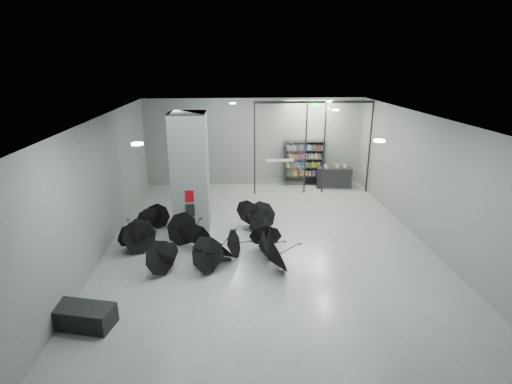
{
  "coord_description": "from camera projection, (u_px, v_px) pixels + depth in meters",
  "views": [
    {
      "loc": [
        -1.12,
        -11.03,
        5.56
      ],
      "look_at": [
        -0.3,
        1.5,
        1.4
      ],
      "focal_mm": 27.79,
      "sensor_mm": 36.0,
      "label": 1
    }
  ],
  "objects": [
    {
      "name": "glass_partition",
      "position": [
        313.0,
        144.0,
        16.94
      ],
      "size": [
        5.06,
        0.08,
        4.0
      ],
      "color": "silver",
      "rests_on": "ground"
    },
    {
      "name": "umbrella_cluster",
      "position": [
        207.0,
        242.0,
        12.1
      ],
      "size": [
        5.44,
        4.51,
        1.29
      ],
      "color": "black",
      "rests_on": "ground"
    },
    {
      "name": "shop_counter",
      "position": [
        334.0,
        177.0,
        18.22
      ],
      "size": [
        1.63,
        0.81,
        0.94
      ],
      "primitive_type": "cube",
      "rotation": [
        0.0,
        0.0,
        -0.12
      ],
      "color": "black",
      "rests_on": "ground"
    },
    {
      "name": "fire_cabinet",
      "position": [
        189.0,
        196.0,
        12.99
      ],
      "size": [
        0.28,
        0.04,
        0.38
      ],
      "primitive_type": "cube",
      "color": "#A50A07",
      "rests_on": "column"
    },
    {
      "name": "bench",
      "position": [
        80.0,
        316.0,
        8.69
      ],
      "size": [
        1.59,
        0.97,
        0.48
      ],
      "primitive_type": "cube",
      "rotation": [
        0.0,
        0.0,
        -0.25
      ],
      "color": "black",
      "rests_on": "ground"
    },
    {
      "name": "column",
      "position": [
        190.0,
        172.0,
        13.38
      ],
      "size": [
        1.2,
        1.2,
        4.0
      ],
      "primitive_type": "cube",
      "color": "slate",
      "rests_on": "ground"
    },
    {
      "name": "info_panel",
      "position": [
        190.0,
        210.0,
        13.15
      ],
      "size": [
        0.3,
        0.03,
        0.42
      ],
      "primitive_type": "cube",
      "color": "black",
      "rests_on": "column"
    },
    {
      "name": "bookshelf",
      "position": [
        304.0,
        163.0,
        18.48
      ],
      "size": [
        1.91,
        0.53,
        2.08
      ],
      "primitive_type": null,
      "rotation": [
        0.0,
        0.0,
        -0.08
      ],
      "color": "black",
      "rests_on": "ground"
    },
    {
      "name": "exit_sign",
      "position": [
        316.0,
        106.0,
        16.24
      ],
      "size": [
        0.3,
        0.06,
        0.15
      ],
      "primitive_type": "cube",
      "color": "#0CE533",
      "rests_on": "room"
    },
    {
      "name": "room",
      "position": [
        270.0,
        161.0,
        11.37
      ],
      "size": [
        14.0,
        14.02,
        4.01
      ],
      "color": "gray",
      "rests_on": "ground"
    }
  ]
}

